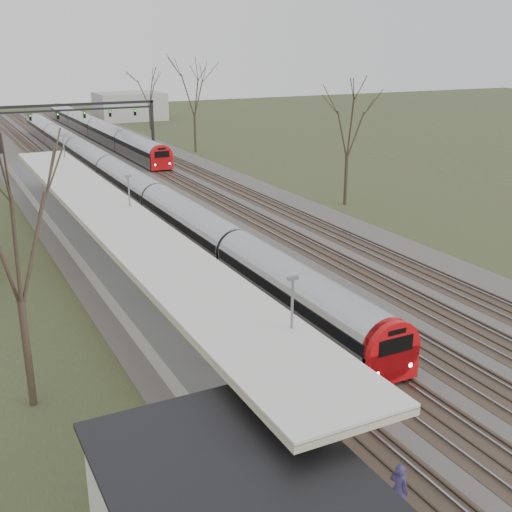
{
  "coord_description": "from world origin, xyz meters",
  "views": [
    {
      "loc": [
        -18.24,
        -3.9,
        13.71
      ],
      "look_at": [
        -2.29,
        27.42,
        2.0
      ],
      "focal_mm": 45.0,
      "sensor_mm": 36.0,
      "label": 1
    }
  ],
  "objects": [
    {
      "name": "canopy",
      "position": [
        -9.05,
        32.99,
        3.93
      ],
      "size": [
        4.1,
        50.0,
        3.11
      ],
      "color": "slate",
      "rests_on": "platform"
    },
    {
      "name": "tree_west_near",
      "position": [
        -16.0,
        20.0,
        7.29
      ],
      "size": [
        5.0,
        5.0,
        10.3
      ],
      "color": "#2D231C",
      "rests_on": "ground"
    },
    {
      "name": "tree_east_far",
      "position": [
        14.0,
        42.0,
        7.29
      ],
      "size": [
        5.0,
        5.0,
        10.3
      ],
      "color": "#2D231C",
      "rests_on": "ground"
    },
    {
      "name": "passenger",
      "position": [
        -7.88,
        7.62,
        1.82
      ],
      "size": [
        0.58,
        0.7,
        1.64
      ],
      "primitive_type": "imported",
      "rotation": [
        0.0,
        0.0,
        1.94
      ],
      "color": "#352D58",
      "rests_on": "platform"
    },
    {
      "name": "signal_gantry",
      "position": [
        0.29,
        84.99,
        4.91
      ],
      "size": [
        21.0,
        0.59,
        6.08
      ],
      "color": "black",
      "rests_on": "ground"
    },
    {
      "name": "track_bed",
      "position": [
        0.26,
        55.0,
        0.06
      ],
      "size": [
        24.0,
        160.0,
        0.22
      ],
      "color": "#474442",
      "rests_on": "ground"
    },
    {
      "name": "train_near",
      "position": [
        -2.5,
        59.38,
        1.48
      ],
      "size": [
        2.62,
        90.21,
        3.05
      ],
      "color": "#9FA1A8",
      "rests_on": "ground"
    },
    {
      "name": "train_far",
      "position": [
        4.5,
        93.51,
        1.48
      ],
      "size": [
        2.62,
        60.21,
        3.05
      ],
      "color": "#9FA1A8",
      "rests_on": "ground"
    },
    {
      "name": "platform",
      "position": [
        -9.05,
        37.5,
        0.5
      ],
      "size": [
        3.5,
        69.0,
        1.0
      ],
      "primitive_type": "cube",
      "color": "#9E9B93",
      "rests_on": "ground"
    }
  ]
}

